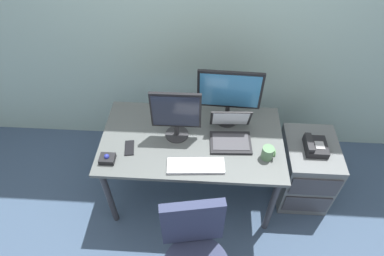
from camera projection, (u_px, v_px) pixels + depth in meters
ground_plane at (192, 190)px, 3.04m from camera, size 8.00×8.00×0.00m
back_wall at (198, 10)px, 2.53m from camera, size 6.00×0.10×2.80m
desk at (192, 145)px, 2.57m from camera, size 1.40×0.77×0.72m
file_cabinet at (305, 170)px, 2.82m from camera, size 0.42×0.53×0.61m
desk_phone at (315, 146)px, 2.56m from camera, size 0.17×0.20×0.09m
monitor_main at (229, 93)px, 2.45m from camera, size 0.49×0.18×0.48m
monitor_side at (176, 114)px, 2.37m from camera, size 0.37×0.18×0.42m
keyboard at (196, 166)px, 2.32m from camera, size 0.42×0.16×0.03m
laptop at (231, 134)px, 2.48m from camera, size 0.32×0.32×0.23m
trackball_mouse at (107, 158)px, 2.36m from camera, size 0.11×0.09×0.07m
coffee_mug at (268, 153)px, 2.36m from camera, size 0.10×0.09×0.10m
cell_phone at (129, 148)px, 2.45m from camera, size 0.09×0.15×0.01m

